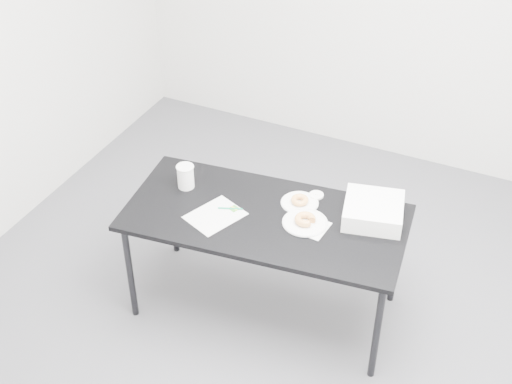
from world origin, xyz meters
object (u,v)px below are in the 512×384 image
at_px(donut_far, 300,200).
at_px(bakery_box, 373,211).
at_px(donut_near, 305,219).
at_px(scorecard, 215,216).
at_px(plate_far, 300,203).
at_px(pen, 230,208).
at_px(coffee_cup, 186,176).
at_px(plate_near, 305,223).
at_px(table, 265,223).

relative_size(donut_far, bakery_box, 0.32).
height_order(donut_near, donut_far, donut_near).
bearing_deg(scorecard, donut_far, 60.78).
relative_size(plate_far, bakery_box, 0.67).
height_order(scorecard, bakery_box, bakery_box).
distance_m(pen, donut_near, 0.43).
xyz_separation_m(plate_far, coffee_cup, (-0.67, -0.13, 0.07)).
height_order(plate_near, donut_far, donut_far).
bearing_deg(bakery_box, coffee_cup, 176.32).
distance_m(scorecard, coffee_cup, 0.34).
bearing_deg(donut_far, bakery_box, 6.07).
bearing_deg(donut_near, plate_far, 121.39).
bearing_deg(table, bakery_box, 16.36).
distance_m(coffee_cup, bakery_box, 1.10).
bearing_deg(table, donut_near, 1.15).
bearing_deg(bakery_box, donut_far, 173.02).
relative_size(pen, bakery_box, 0.43).
distance_m(pen, bakery_box, 0.80).
xyz_separation_m(table, scorecard, (-0.25, -0.12, 0.06)).
relative_size(table, coffee_cup, 11.27).
height_order(scorecard, coffee_cup, coffee_cup).
relative_size(table, plate_near, 6.54).
distance_m(donut_near, bakery_box, 0.38).
height_order(donut_far, bakery_box, bakery_box).
distance_m(table, donut_near, 0.24).
xyz_separation_m(table, bakery_box, (0.55, 0.23, 0.11)).
bearing_deg(donut_far, scorecard, -141.47).
height_order(coffee_cup, bakery_box, coffee_cup).
bearing_deg(table, coffee_cup, 167.91).
relative_size(scorecard, plate_near, 1.18).
bearing_deg(donut_near, donut_far, 121.39).
xyz_separation_m(scorecard, coffee_cup, (-0.28, 0.17, 0.07)).
relative_size(donut_far, coffee_cup, 0.69).
relative_size(plate_near, donut_far, 2.48).
xyz_separation_m(table, plate_near, (0.23, 0.03, 0.06)).
xyz_separation_m(plate_near, bakery_box, (0.32, 0.20, 0.05)).
bearing_deg(donut_far, coffee_cup, -168.58).
relative_size(plate_near, donut_near, 2.13).
height_order(donut_near, plate_far, donut_near).
xyz_separation_m(plate_far, bakery_box, (0.42, 0.04, 0.05)).
bearing_deg(bakery_box, donut_near, -161.13).
bearing_deg(donut_far, plate_far, 0.00).
relative_size(donut_near, bakery_box, 0.37).
relative_size(donut_near, plate_far, 0.55).
xyz_separation_m(table, donut_far, (0.13, 0.19, 0.08)).
bearing_deg(plate_near, plate_far, 121.39).
bearing_deg(pen, scorecard, -141.13).
distance_m(plate_near, plate_far, 0.18).
xyz_separation_m(plate_near, coffee_cup, (-0.76, 0.02, 0.07)).
height_order(table, scorecard, scorecard).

